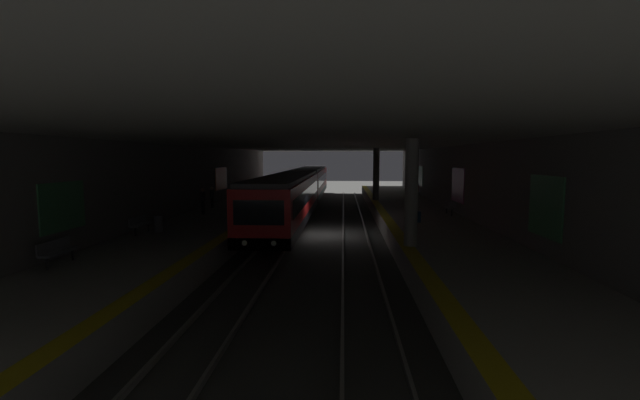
% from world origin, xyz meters
% --- Properties ---
extents(ground_plane, '(120.00, 120.00, 0.00)m').
position_xyz_m(ground_plane, '(0.00, 0.00, 0.00)').
color(ground_plane, '#42423F').
extents(track_left, '(60.00, 1.53, 0.16)m').
position_xyz_m(track_left, '(0.00, -2.20, 0.08)').
color(track_left, gray).
rests_on(track_left, ground).
extents(track_right, '(60.00, 1.53, 0.16)m').
position_xyz_m(track_right, '(0.00, 2.20, 0.08)').
color(track_right, gray).
rests_on(track_right, ground).
extents(platform_left, '(60.00, 5.30, 1.06)m').
position_xyz_m(platform_left, '(0.00, -6.55, 0.53)').
color(platform_left, '#A8A59E').
rests_on(platform_left, ground).
extents(platform_right, '(60.00, 5.30, 1.06)m').
position_xyz_m(platform_right, '(0.00, 6.55, 0.53)').
color(platform_right, '#A8A59E').
rests_on(platform_right, ground).
extents(wall_left, '(60.00, 0.56, 5.60)m').
position_xyz_m(wall_left, '(0.02, -9.45, 2.80)').
color(wall_left, slate).
rests_on(wall_left, ground).
extents(wall_right, '(60.00, 0.56, 5.60)m').
position_xyz_m(wall_right, '(0.01, 9.45, 2.80)').
color(wall_right, slate).
rests_on(wall_right, ground).
extents(ceiling_slab, '(60.00, 19.40, 0.40)m').
position_xyz_m(ceiling_slab, '(0.00, 0.00, 5.80)').
color(ceiling_slab, beige).
rests_on(ceiling_slab, wall_left).
extents(pillar_near, '(0.56, 0.56, 4.55)m').
position_xyz_m(pillar_near, '(-7.96, -4.35, 3.33)').
color(pillar_near, gray).
rests_on(pillar_near, platform_left).
extents(pillar_far, '(0.56, 0.56, 4.55)m').
position_xyz_m(pillar_far, '(11.53, -4.35, 3.33)').
color(pillar_far, gray).
rests_on(pillar_far, platform_left).
extents(metro_train, '(38.94, 2.83, 3.49)m').
position_xyz_m(metro_train, '(11.61, 2.20, 2.03)').
color(metro_train, red).
rests_on(metro_train, track_right).
extents(bench_left_near, '(1.70, 0.47, 0.86)m').
position_xyz_m(bench_left_near, '(2.15, -8.53, 1.57)').
color(bench_left_near, '#262628').
rests_on(bench_left_near, platform_left).
extents(bench_left_mid, '(1.70, 0.47, 0.86)m').
position_xyz_m(bench_left_mid, '(14.77, -8.53, 1.57)').
color(bench_left_mid, '#262628').
rests_on(bench_left_mid, platform_left).
extents(bench_right_near, '(1.70, 0.47, 0.86)m').
position_xyz_m(bench_right_near, '(-11.89, 8.53, 1.57)').
color(bench_right_near, '#262628').
rests_on(bench_right_near, platform_right).
extents(bench_right_mid, '(1.70, 0.47, 0.86)m').
position_xyz_m(bench_right_mid, '(-5.80, 8.53, 1.57)').
color(bench_right_mid, '#262628').
rests_on(bench_right_mid, platform_right).
extents(person_waiting_near, '(0.60, 0.22, 1.53)m').
position_xyz_m(person_waiting_near, '(11.49, -7.92, 1.87)').
color(person_waiting_near, '#292929').
rests_on(person_waiting_near, platform_left).
extents(person_walking_mid, '(0.60, 0.24, 1.74)m').
position_xyz_m(person_walking_mid, '(1.35, 7.77, 2.00)').
color(person_walking_mid, black).
rests_on(person_walking_mid, platform_right).
extents(person_standing_far, '(0.60, 0.22, 1.56)m').
position_xyz_m(person_standing_far, '(4.92, 8.27, 1.89)').
color(person_standing_far, black).
rests_on(person_standing_far, platform_right).
extents(person_boarding, '(0.60, 0.22, 1.55)m').
position_xyz_m(person_boarding, '(13.43, -8.27, 1.88)').
color(person_boarding, '#454545').
rests_on(person_boarding, platform_left).
extents(suitcase_rolling, '(0.38, 0.24, 0.93)m').
position_xyz_m(suitcase_rolling, '(-1.29, -5.84, 1.37)').
color(suitcase_rolling, navy).
rests_on(suitcase_rolling, platform_left).
extents(backpack_on_floor, '(0.30, 0.20, 0.40)m').
position_xyz_m(backpack_on_floor, '(9.15, 6.68, 1.25)').
color(backpack_on_floor, maroon).
rests_on(backpack_on_floor, platform_right).
extents(trash_bin, '(0.44, 0.44, 0.85)m').
position_xyz_m(trash_bin, '(-5.35, 7.80, 1.48)').
color(trash_bin, '#595B5E').
rests_on(trash_bin, platform_right).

